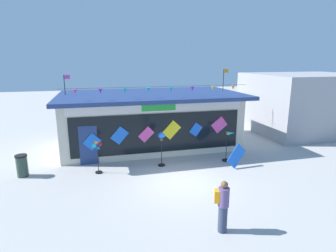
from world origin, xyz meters
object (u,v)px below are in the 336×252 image
Objects in this scene: wind_spinner_far_left at (97,150)px; wind_spinner_left at (161,141)px; wind_spinner_center_left at (229,144)px; kite_shop_building at (150,119)px; display_kite_on_ground at (236,156)px; person_near_camera at (223,205)px; trash_bin at (22,166)px.

wind_spinner_left reaches higher than wind_spinner_far_left.
wind_spinner_center_left is at bearing -2.86° from wind_spinner_left.
display_kite_on_ground is at bearing -53.86° from kite_shop_building.
wind_spinner_far_left is 6.69m from person_near_camera.
wind_spinner_far_left is 1.47× the size of display_kite_on_ground.
wind_spinner_left is at bearing -2.55° from trash_bin.
person_near_camera is (0.57, -5.80, -0.40)m from wind_spinner_left.
wind_spinner_left is at bearing -91.84° from kite_shop_building.
wind_spinner_center_left is at bearing -47.37° from kite_shop_building.
kite_shop_building is 5.13m from wind_spinner_center_left.
display_kite_on_ground is at bearing -17.51° from wind_spinner_left.
wind_spinner_far_left reaches higher than display_kite_on_ground.
wind_spinner_left is 1.57× the size of display_kite_on_ground.
person_near_camera reaches higher than wind_spinner_center_left.
wind_spinner_center_left reaches higher than trash_bin.
person_near_camera is 9.28m from trash_bin.
wind_spinner_far_left is 6.63m from wind_spinner_center_left.
wind_spinner_left is 3.57m from wind_spinner_center_left.
kite_shop_building is at bearing 26.58° from trash_bin.
trash_bin is (-9.97, 0.46, -0.41)m from wind_spinner_center_left.
trash_bin is (-6.99, 6.09, -0.37)m from person_near_camera.
kite_shop_building is at bearing 126.14° from display_kite_on_ground.
person_near_camera is at bearing -56.99° from wind_spinner_far_left.
wind_spinner_center_left is (6.63, 0.02, -0.21)m from wind_spinner_far_left.
wind_spinner_center_left reaches higher than display_kite_on_ground.
wind_spinner_left is 5.84m from person_near_camera.
kite_shop_building is 9.49× the size of display_kite_on_ground.
wind_spinner_center_left is 1.55× the size of trash_bin.
wind_spinner_left reaches higher than person_near_camera.
trash_bin is at bearing 171.81° from wind_spinner_far_left.
wind_spinner_center_left is 1.44× the size of display_kite_on_ground.
display_kite_on_ground is (3.41, -4.67, -1.08)m from kite_shop_building.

